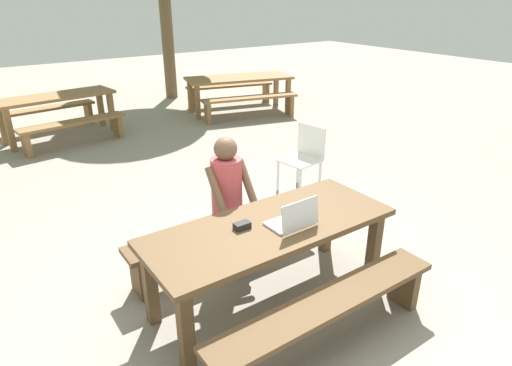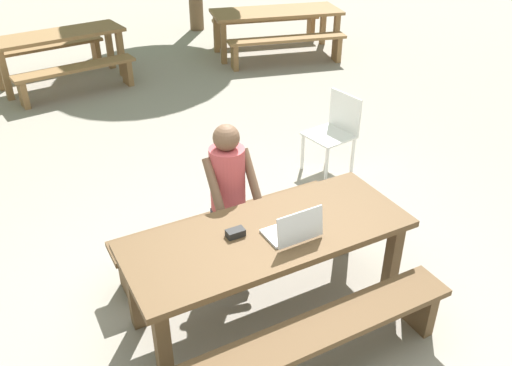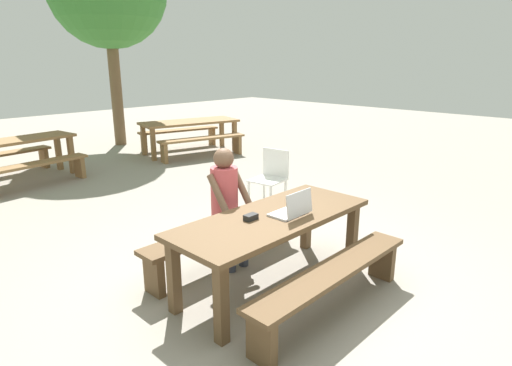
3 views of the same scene
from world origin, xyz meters
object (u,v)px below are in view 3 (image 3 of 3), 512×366
picnic_table_front (273,225)px  picnic_table_rear (190,125)px  person_seated (227,200)px  picnic_table_mid (17,146)px  plastic_chair (270,177)px  small_pouch (251,217)px  laptop (293,209)px

picnic_table_front → picnic_table_rear: bearing=59.4°
picnic_table_front → picnic_table_rear: size_ratio=0.87×
person_seated → picnic_table_rear: person_seated is taller
picnic_table_mid → plastic_chair: bearing=-70.9°
person_seated → plastic_chair: (1.67, 0.91, -0.26)m
plastic_chair → picnic_table_mid: (-2.05, 4.13, 0.17)m
picnic_table_front → plastic_chair: plastic_chair is taller
small_pouch → plastic_chair: plastic_chair is taller
picnic_table_mid → picnic_table_rear: picnic_table_mid is taller
small_pouch → picnic_table_rear: (3.43, 5.35, -0.10)m
small_pouch → picnic_table_rear: size_ratio=0.05×
plastic_chair → picnic_table_mid: bearing=-161.5°
small_pouch → picnic_table_rear: bearing=57.4°
picnic_table_front → laptop: 0.24m
plastic_chair → picnic_table_rear: bearing=150.6°
picnic_table_front → small_pouch: size_ratio=15.98×
picnic_table_front → person_seated: size_ratio=1.62×
person_seated → laptop: bearing=-82.1°
picnic_table_front → person_seated: (0.01, 0.64, 0.10)m
small_pouch → picnic_table_mid: (-0.14, 5.61, -0.11)m
picnic_table_front → person_seated: person_seated is taller
small_pouch → picnic_table_mid: bearing=91.5°
laptop → picnic_table_rear: (3.08, 5.55, -0.13)m
person_seated → small_pouch: bearing=-112.3°
small_pouch → laptop: bearing=-30.0°
laptop → picnic_table_rear: size_ratio=0.15×
picnic_table_mid → small_pouch: bearing=-95.8°
laptop → picnic_table_mid: laptop is taller
plastic_chair → laptop: bearing=-50.8°
person_seated → plastic_chair: 1.92m
plastic_chair → person_seated: bearing=-69.3°
person_seated → picnic_table_rear: (3.19, 4.78, -0.07)m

